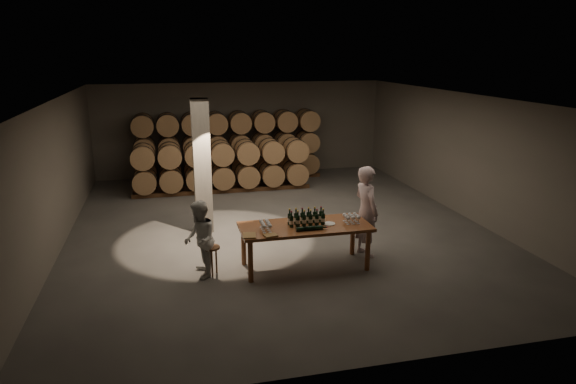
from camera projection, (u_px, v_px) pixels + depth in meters
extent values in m
plane|color=#4E4C49|center=(278.00, 227.00, 12.79)|extent=(12.00, 12.00, 0.00)
plane|color=#605E59|center=(278.00, 97.00, 11.93)|extent=(12.00, 12.00, 0.00)
plane|color=slate|center=(241.00, 129.00, 17.98)|extent=(10.00, 0.00, 10.00)
plane|color=slate|center=(376.00, 260.00, 6.74)|extent=(10.00, 0.00, 10.00)
plane|color=slate|center=(56.00, 176.00, 11.24)|extent=(0.00, 12.00, 12.00)
plane|color=slate|center=(464.00, 155.00, 13.48)|extent=(0.00, 12.00, 12.00)
cube|color=slate|center=(202.00, 167.00, 12.15)|extent=(0.40, 0.40, 3.20)
cylinder|color=brown|center=(251.00, 261.00, 9.67)|extent=(0.10, 0.10, 0.84)
cylinder|color=brown|center=(368.00, 250.00, 10.19)|extent=(0.10, 0.10, 0.84)
cylinder|color=brown|center=(244.00, 245.00, 10.47)|extent=(0.10, 0.10, 0.84)
cylinder|color=brown|center=(353.00, 236.00, 11.00)|extent=(0.10, 0.10, 0.84)
cube|color=brown|center=(305.00, 227.00, 10.21)|extent=(2.60, 1.10, 0.06)
cube|color=#58321E|center=(231.00, 180.00, 17.24)|extent=(6.26, 0.10, 0.12)
cube|color=#58321E|center=(228.00, 176.00, 17.80)|extent=(6.26, 0.10, 0.12)
cylinder|color=#996D45|center=(146.00, 170.00, 16.80)|extent=(0.70, 0.95, 0.70)
cylinder|color=black|center=(146.00, 172.00, 16.55)|extent=(0.73, 0.04, 0.73)
cylinder|color=black|center=(146.00, 168.00, 17.04)|extent=(0.73, 0.04, 0.73)
cylinder|color=#996D45|center=(170.00, 169.00, 16.97)|extent=(0.70, 0.95, 0.70)
cylinder|color=black|center=(170.00, 171.00, 16.73)|extent=(0.73, 0.04, 0.73)
cylinder|color=black|center=(170.00, 167.00, 17.22)|extent=(0.73, 0.04, 0.73)
cylinder|color=#996D45|center=(194.00, 168.00, 17.15)|extent=(0.70, 0.95, 0.70)
cylinder|color=black|center=(195.00, 169.00, 16.90)|extent=(0.73, 0.04, 0.73)
cylinder|color=black|center=(194.00, 166.00, 17.39)|extent=(0.73, 0.04, 0.73)
cylinder|color=#996D45|center=(218.00, 166.00, 17.32)|extent=(0.70, 0.95, 0.70)
cylinder|color=black|center=(218.00, 168.00, 17.08)|extent=(0.73, 0.04, 0.73)
cylinder|color=black|center=(217.00, 165.00, 17.57)|extent=(0.73, 0.04, 0.73)
cylinder|color=#996D45|center=(240.00, 165.00, 17.50)|extent=(0.70, 0.95, 0.70)
cylinder|color=black|center=(242.00, 167.00, 17.25)|extent=(0.73, 0.04, 0.73)
cylinder|color=black|center=(239.00, 164.00, 17.74)|extent=(0.73, 0.04, 0.73)
cylinder|color=#996D45|center=(263.00, 164.00, 17.67)|extent=(0.70, 0.95, 0.70)
cylinder|color=black|center=(264.00, 166.00, 17.43)|extent=(0.73, 0.04, 0.73)
cylinder|color=black|center=(262.00, 163.00, 17.91)|extent=(0.73, 0.04, 0.73)
cylinder|color=#996D45|center=(285.00, 163.00, 17.85)|extent=(0.70, 0.95, 0.70)
cylinder|color=black|center=(287.00, 165.00, 17.60)|extent=(0.73, 0.04, 0.73)
cylinder|color=black|center=(283.00, 162.00, 18.09)|extent=(0.73, 0.04, 0.73)
cylinder|color=#996D45|center=(307.00, 162.00, 18.02)|extent=(0.70, 0.95, 0.70)
cylinder|color=black|center=(309.00, 163.00, 17.78)|extent=(0.73, 0.04, 0.73)
cylinder|color=black|center=(305.00, 160.00, 18.26)|extent=(0.73, 0.04, 0.73)
cylinder|color=#996D45|center=(144.00, 148.00, 16.60)|extent=(0.70, 0.95, 0.70)
cylinder|color=black|center=(144.00, 149.00, 16.36)|extent=(0.73, 0.04, 0.73)
cylinder|color=black|center=(145.00, 146.00, 16.84)|extent=(0.73, 0.04, 0.73)
cylinder|color=#996D45|center=(169.00, 147.00, 16.77)|extent=(0.70, 0.95, 0.70)
cylinder|color=black|center=(169.00, 148.00, 16.53)|extent=(0.73, 0.04, 0.73)
cylinder|color=black|center=(169.00, 145.00, 17.02)|extent=(0.73, 0.04, 0.73)
cylinder|color=#996D45|center=(193.00, 146.00, 16.95)|extent=(0.70, 0.95, 0.70)
cylinder|color=black|center=(194.00, 147.00, 16.71)|extent=(0.73, 0.04, 0.73)
cylinder|color=black|center=(193.00, 144.00, 17.19)|extent=(0.73, 0.04, 0.73)
cylinder|color=#996D45|center=(217.00, 145.00, 17.12)|extent=(0.70, 0.95, 0.70)
cylinder|color=black|center=(218.00, 146.00, 16.88)|extent=(0.73, 0.04, 0.73)
cylinder|color=black|center=(216.00, 144.00, 17.37)|extent=(0.73, 0.04, 0.73)
cylinder|color=#996D45|center=(240.00, 144.00, 17.30)|extent=(0.70, 0.95, 0.70)
cylinder|color=black|center=(241.00, 145.00, 17.05)|extent=(0.73, 0.04, 0.73)
cylinder|color=black|center=(239.00, 143.00, 17.54)|extent=(0.73, 0.04, 0.73)
cylinder|color=#996D45|center=(263.00, 143.00, 17.47)|extent=(0.70, 0.95, 0.70)
cylinder|color=black|center=(264.00, 144.00, 17.23)|extent=(0.73, 0.04, 0.73)
cylinder|color=black|center=(261.00, 142.00, 17.72)|extent=(0.73, 0.04, 0.73)
cylinder|color=#996D45|center=(285.00, 142.00, 17.65)|extent=(0.70, 0.95, 0.70)
cylinder|color=black|center=(287.00, 143.00, 17.40)|extent=(0.73, 0.04, 0.73)
cylinder|color=black|center=(283.00, 141.00, 17.89)|extent=(0.73, 0.04, 0.73)
cylinder|color=#996D45|center=(307.00, 141.00, 17.82)|extent=(0.70, 0.95, 0.70)
cylinder|color=black|center=(309.00, 142.00, 17.58)|extent=(0.73, 0.04, 0.73)
cylinder|color=black|center=(305.00, 140.00, 18.07)|extent=(0.73, 0.04, 0.73)
cylinder|color=#996D45|center=(143.00, 125.00, 16.40)|extent=(0.70, 0.95, 0.70)
cylinder|color=black|center=(142.00, 126.00, 16.16)|extent=(0.73, 0.04, 0.73)
cylinder|color=black|center=(143.00, 124.00, 16.65)|extent=(0.73, 0.04, 0.73)
cylinder|color=#996D45|center=(168.00, 124.00, 16.58)|extent=(0.70, 0.95, 0.70)
cylinder|color=black|center=(168.00, 125.00, 16.33)|extent=(0.73, 0.04, 0.73)
cylinder|color=black|center=(167.00, 123.00, 16.82)|extent=(0.73, 0.04, 0.73)
cylinder|color=#996D45|center=(192.00, 123.00, 16.75)|extent=(0.70, 0.95, 0.70)
cylinder|color=black|center=(192.00, 125.00, 16.51)|extent=(0.73, 0.04, 0.73)
cylinder|color=black|center=(192.00, 122.00, 17.00)|extent=(0.73, 0.04, 0.73)
cylinder|color=#996D45|center=(216.00, 123.00, 16.93)|extent=(0.70, 0.95, 0.70)
cylinder|color=black|center=(217.00, 124.00, 16.68)|extent=(0.73, 0.04, 0.73)
cylinder|color=black|center=(215.00, 122.00, 17.17)|extent=(0.73, 0.04, 0.73)
cylinder|color=#996D45|center=(239.00, 122.00, 17.10)|extent=(0.70, 0.95, 0.70)
cylinder|color=black|center=(241.00, 123.00, 16.86)|extent=(0.73, 0.04, 0.73)
cylinder|color=black|center=(238.00, 121.00, 17.34)|extent=(0.73, 0.04, 0.73)
cylinder|color=#996D45|center=(262.00, 121.00, 17.28)|extent=(0.70, 0.95, 0.70)
cylinder|color=black|center=(264.00, 122.00, 17.03)|extent=(0.73, 0.04, 0.73)
cylinder|color=black|center=(261.00, 120.00, 17.52)|extent=(0.73, 0.04, 0.73)
cylinder|color=#996D45|center=(285.00, 121.00, 17.45)|extent=(0.70, 0.95, 0.70)
cylinder|color=black|center=(287.00, 122.00, 17.21)|extent=(0.73, 0.04, 0.73)
cylinder|color=black|center=(283.00, 120.00, 17.69)|extent=(0.73, 0.04, 0.73)
cylinder|color=#996D45|center=(307.00, 120.00, 17.62)|extent=(0.70, 0.95, 0.70)
cylinder|color=black|center=(309.00, 121.00, 17.38)|extent=(0.73, 0.04, 0.73)
cylinder|color=black|center=(305.00, 119.00, 17.87)|extent=(0.73, 0.04, 0.73)
cube|color=#58321E|center=(224.00, 191.00, 15.84)|extent=(5.48, 0.10, 0.12)
cube|color=#58321E|center=(222.00, 186.00, 16.40)|extent=(5.48, 0.10, 0.12)
cylinder|color=#996D45|center=(145.00, 180.00, 15.49)|extent=(0.70, 0.95, 0.70)
cylinder|color=black|center=(144.00, 182.00, 15.24)|extent=(0.73, 0.04, 0.73)
cylinder|color=black|center=(145.00, 178.00, 15.73)|extent=(0.73, 0.04, 0.73)
cylinder|color=#996D45|center=(171.00, 179.00, 15.66)|extent=(0.70, 0.95, 0.70)
cylinder|color=black|center=(171.00, 181.00, 15.42)|extent=(0.73, 0.04, 0.73)
cylinder|color=black|center=(171.00, 177.00, 15.90)|extent=(0.73, 0.04, 0.73)
cylinder|color=#996D45|center=(197.00, 177.00, 15.83)|extent=(0.70, 0.95, 0.70)
cylinder|color=black|center=(198.00, 179.00, 15.59)|extent=(0.73, 0.04, 0.73)
cylinder|color=black|center=(196.00, 175.00, 16.08)|extent=(0.73, 0.04, 0.73)
cylinder|color=#996D45|center=(222.00, 176.00, 16.01)|extent=(0.70, 0.95, 0.70)
cylinder|color=black|center=(223.00, 178.00, 15.77)|extent=(0.73, 0.04, 0.73)
cylinder|color=black|center=(221.00, 174.00, 16.25)|extent=(0.73, 0.04, 0.73)
cylinder|color=#996D45|center=(247.00, 175.00, 16.18)|extent=(0.70, 0.95, 0.70)
cylinder|color=black|center=(248.00, 177.00, 15.94)|extent=(0.73, 0.04, 0.73)
cylinder|color=black|center=(246.00, 173.00, 16.43)|extent=(0.73, 0.04, 0.73)
cylinder|color=#996D45|center=(271.00, 173.00, 16.36)|extent=(0.70, 0.95, 0.70)
cylinder|color=black|center=(273.00, 175.00, 16.11)|extent=(0.73, 0.04, 0.73)
cylinder|color=black|center=(269.00, 171.00, 16.60)|extent=(0.73, 0.04, 0.73)
cylinder|color=#996D45|center=(295.00, 172.00, 16.53)|extent=(0.70, 0.95, 0.70)
cylinder|color=black|center=(297.00, 174.00, 16.29)|extent=(0.73, 0.04, 0.73)
cylinder|color=black|center=(293.00, 170.00, 16.78)|extent=(0.73, 0.04, 0.73)
cylinder|color=#996D45|center=(143.00, 156.00, 15.29)|extent=(0.70, 0.95, 0.70)
cylinder|color=black|center=(143.00, 158.00, 15.04)|extent=(0.73, 0.04, 0.73)
cylinder|color=black|center=(143.00, 155.00, 15.53)|extent=(0.73, 0.04, 0.73)
cylinder|color=#996D45|center=(170.00, 155.00, 15.46)|extent=(0.70, 0.95, 0.70)
cylinder|color=black|center=(170.00, 157.00, 15.22)|extent=(0.73, 0.04, 0.73)
cylinder|color=black|center=(170.00, 153.00, 15.71)|extent=(0.73, 0.04, 0.73)
cylinder|color=#996D45|center=(196.00, 154.00, 15.64)|extent=(0.70, 0.95, 0.70)
cylinder|color=black|center=(196.00, 155.00, 15.39)|extent=(0.73, 0.04, 0.73)
cylinder|color=black|center=(195.00, 152.00, 15.88)|extent=(0.73, 0.04, 0.73)
cylinder|color=#996D45|center=(221.00, 153.00, 15.81)|extent=(0.70, 0.95, 0.70)
cylinder|color=black|center=(222.00, 154.00, 15.57)|extent=(0.73, 0.04, 0.73)
cylinder|color=black|center=(220.00, 151.00, 16.06)|extent=(0.73, 0.04, 0.73)
cylinder|color=#996D45|center=(246.00, 152.00, 15.99)|extent=(0.70, 0.95, 0.70)
cylinder|color=black|center=(248.00, 153.00, 15.74)|extent=(0.73, 0.04, 0.73)
cylinder|color=black|center=(245.00, 150.00, 16.23)|extent=(0.73, 0.04, 0.73)
cylinder|color=#996D45|center=(271.00, 150.00, 16.16)|extent=(0.70, 0.95, 0.70)
cylinder|color=black|center=(273.00, 152.00, 15.92)|extent=(0.73, 0.04, 0.73)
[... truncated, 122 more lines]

